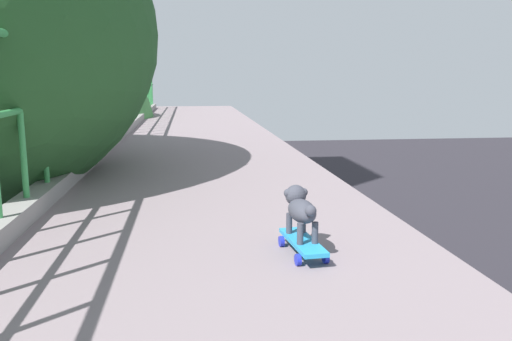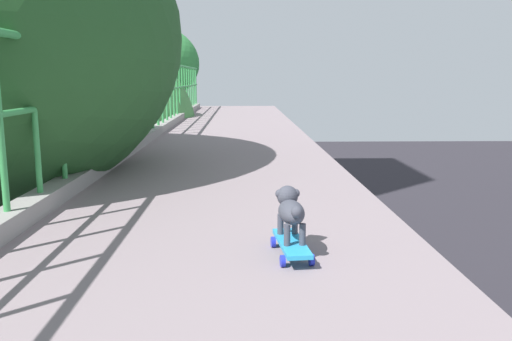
{
  "view_description": "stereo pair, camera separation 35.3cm",
  "coord_description": "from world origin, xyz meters",
  "px_view_note": "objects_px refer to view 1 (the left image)",
  "views": [
    {
      "loc": [
        0.93,
        -0.21,
        7.37
      ],
      "look_at": [
        1.37,
        3.24,
        6.75
      ],
      "focal_mm": 36.61,
      "sensor_mm": 36.0,
      "label": 1
    },
    {
      "loc": [
        1.29,
        -0.23,
        7.37
      ],
      "look_at": [
        1.37,
        3.24,
        6.75
      ],
      "focal_mm": 36.61,
      "sensor_mm": 36.0,
      "label": 2
    }
  ],
  "objects_px": {
    "city_bus": "(15,185)",
    "small_dog": "(300,208)",
    "car_red_taxi_seventh": "(27,264)",
    "toy_skateboard": "(303,243)"
  },
  "relations": [
    {
      "from": "toy_skateboard",
      "to": "city_bus",
      "type": "bearing_deg",
      "value": 111.07
    },
    {
      "from": "toy_skateboard",
      "to": "small_dog",
      "type": "relative_size",
      "value": 1.33
    },
    {
      "from": "car_red_taxi_seventh",
      "to": "small_dog",
      "type": "relative_size",
      "value": 9.83
    },
    {
      "from": "city_bus",
      "to": "small_dog",
      "type": "distance_m",
      "value": 27.91
    },
    {
      "from": "city_bus",
      "to": "small_dog",
      "type": "xyz_separation_m",
      "value": [
        9.9,
        -25.64,
        4.88
      ]
    },
    {
      "from": "car_red_taxi_seventh",
      "to": "toy_skateboard",
      "type": "height_order",
      "value": "toy_skateboard"
    },
    {
      "from": "toy_skateboard",
      "to": "small_dog",
      "type": "distance_m",
      "value": 0.2
    },
    {
      "from": "car_red_taxi_seventh",
      "to": "toy_skateboard",
      "type": "relative_size",
      "value": 7.41
    },
    {
      "from": "car_red_taxi_seventh",
      "to": "small_dog",
      "type": "height_order",
      "value": "small_dog"
    },
    {
      "from": "city_bus",
      "to": "small_dog",
      "type": "bearing_deg",
      "value": -68.89
    }
  ]
}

